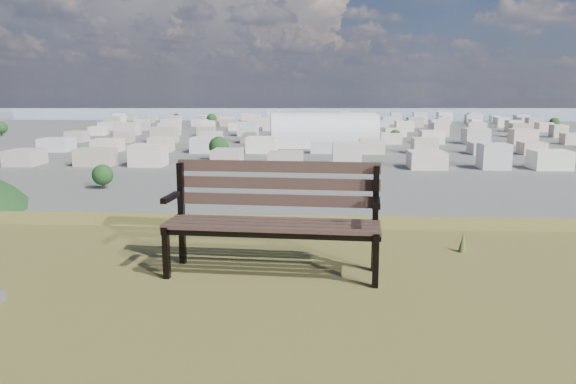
{
  "coord_description": "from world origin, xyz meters",
  "views": [
    {
      "loc": [
        1.15,
        -1.68,
        26.39
      ],
      "look_at": [
        0.77,
        4.47,
        25.3
      ],
      "focal_mm": 35.0,
      "sensor_mm": 36.0,
      "label": 1
    }
  ],
  "objects": [
    {
      "name": "park_bench",
      "position": [
        0.78,
        2.56,
        25.48
      ],
      "size": [
        1.67,
        0.63,
        0.85
      ],
      "rotation": [
        0.0,
        0.0,
        -0.07
      ],
      "color": "#412E25",
      "rests_on": "hilltop_mesa"
    },
    {
      "name": "arena",
      "position": [
        1.78,
        280.22,
        5.24
      ],
      "size": [
        54.86,
        28.2,
        22.22
      ],
      "rotation": [
        0.0,
        0.0,
        0.12
      ],
      "color": "silver",
      "rests_on": "ground"
    },
    {
      "name": "city_trees",
      "position": [
        -26.39,
        319.0,
        4.83
      ],
      "size": [
        406.52,
        387.2,
        9.98
      ],
      "color": "#312318",
      "rests_on": "ground"
    },
    {
      "name": "bay_water",
      "position": [
        0.0,
        900.0,
        0.0
      ],
      "size": [
        2400.0,
        700.0,
        0.12
      ],
      "primitive_type": "cube",
      "color": "#8C9EB2",
      "rests_on": "ground"
    },
    {
      "name": "far_hills",
      "position": [
        -60.92,
        1402.93,
        25.47
      ],
      "size": [
        2050.0,
        340.0,
        60.0
      ],
      "color": "#828FA2",
      "rests_on": "ground"
    },
    {
      "name": "city_blocks",
      "position": [
        0.0,
        394.44,
        3.5
      ],
      "size": [
        395.0,
        361.0,
        7.0
      ],
      "color": "beige",
      "rests_on": "ground"
    }
  ]
}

